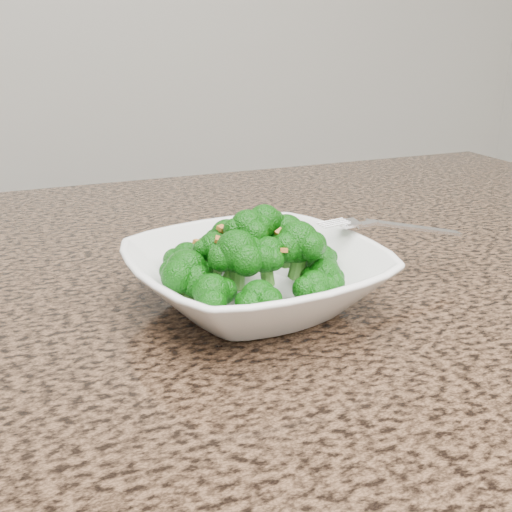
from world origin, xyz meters
name	(u,v)px	position (x,y,z in m)	size (l,w,h in m)	color
granite_counter	(133,324)	(0.00, 0.30, 0.89)	(1.64, 1.04, 0.03)	brown
bowl	(256,278)	(0.11, 0.26, 0.93)	(0.23, 0.23, 0.06)	white
broccoli_pile	(256,215)	(0.11, 0.26, 0.99)	(0.20, 0.20, 0.07)	#0D5509
garlic_topping	(256,175)	(0.11, 0.26, 1.03)	(0.12, 0.12, 0.01)	#BF752E
fork	(370,224)	(0.24, 0.28, 0.96)	(0.18, 0.03, 0.01)	silver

